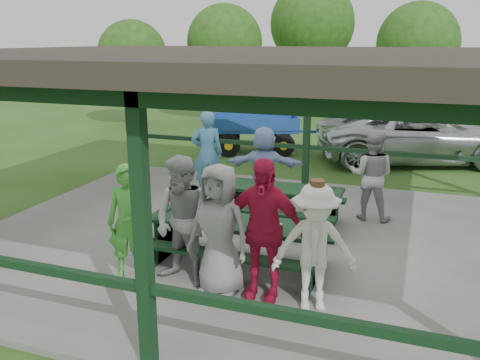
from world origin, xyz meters
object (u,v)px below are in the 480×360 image
at_px(contestant_red, 262,229).
at_px(pickup_truck, 416,136).
at_px(picnic_table_far, 278,201).
at_px(contestant_grey_mid, 219,230).
at_px(farm_trailer, 255,133).
at_px(contestant_white_fedora, 315,247).
at_px(contestant_grey_left, 184,222).
at_px(spectator_lblue, 264,167).
at_px(spectator_grey, 372,175).
at_px(spectator_blue, 207,153).
at_px(contestant_green, 129,222).
at_px(picnic_table_near, 238,238).

bearing_deg(contestant_red, pickup_truck, 79.56).
distance_m(picnic_table_far, contestant_grey_mid, 2.88).
distance_m(picnic_table_far, farm_trailer, 6.91).
xyz_separation_m(picnic_table_far, farm_trailer, (-2.55, 6.42, 0.06)).
xyz_separation_m(contestant_white_fedora, pickup_truck, (1.00, 9.52, -0.16)).
xyz_separation_m(contestant_white_fedora, farm_trailer, (-3.84, 9.24, -0.32)).
distance_m(contestant_grey_left, spectator_lblue, 3.64).
xyz_separation_m(contestant_grey_left, spectator_grey, (2.21, 3.70, -0.06)).
height_order(picnic_table_far, contestant_white_fedora, contestant_white_fedora).
height_order(contestant_grey_mid, contestant_red, contestant_red).
bearing_deg(contestant_grey_left, picnic_table_far, 89.35).
relative_size(picnic_table_far, spectator_blue, 1.25).
relative_size(contestant_grey_mid, farm_trailer, 0.51).
relative_size(contestant_red, contestant_white_fedora, 1.12).
bearing_deg(contestant_grey_mid, spectator_lblue, 105.16).
bearing_deg(farm_trailer, contestant_green, -103.48).
bearing_deg(spectator_lblue, picnic_table_near, 88.34).
distance_m(picnic_table_near, spectator_blue, 3.90).
bearing_deg(spectator_blue, contestant_grey_left, 84.75).
xyz_separation_m(picnic_table_near, spectator_grey, (1.67, 2.95, 0.40)).
relative_size(spectator_blue, spectator_grey, 1.09).
bearing_deg(pickup_truck, spectator_blue, 121.47).
bearing_deg(spectator_blue, contestant_grey_mid, 91.14).
bearing_deg(picnic_table_near, farm_trailer, 106.47).
bearing_deg(contestant_grey_mid, contestant_red, 14.41).
xyz_separation_m(contestant_grey_mid, contestant_white_fedora, (1.31, 0.02, -0.07)).
relative_size(contestant_green, spectator_lblue, 0.99).
bearing_deg(contestant_red, contestant_grey_mid, -172.81).
relative_size(contestant_green, contestant_grey_left, 0.91).
xyz_separation_m(contestant_grey_left, contestant_red, (1.17, -0.02, 0.04)).
height_order(contestant_grey_left, pickup_truck, contestant_grey_left).
xyz_separation_m(contestant_white_fedora, spectator_grey, (0.32, 3.77, 0.03)).
relative_size(picnic_table_near, contestant_red, 1.43).
bearing_deg(pickup_truck, contestant_white_fedora, 154.22).
xyz_separation_m(picnic_table_near, contestant_green, (-1.37, -0.85, 0.38)).
bearing_deg(contestant_white_fedora, contestant_green, 162.85).
distance_m(picnic_table_near, spectator_grey, 3.41).
bearing_deg(picnic_table_far, contestant_white_fedora, -65.52).
bearing_deg(pickup_truck, spectator_lblue, 134.15).
bearing_deg(contestant_grey_mid, pickup_truck, 83.48).
relative_size(picnic_table_near, contestant_white_fedora, 1.61).
xyz_separation_m(contestant_grey_mid, contestant_red, (0.59, 0.08, 0.06)).
height_order(picnic_table_near, contestant_grey_left, contestant_grey_left).
bearing_deg(contestant_grey_left, contestant_white_fedora, 9.46).
bearing_deg(spectator_blue, pickup_truck, -153.08).
xyz_separation_m(contestant_grey_left, farm_trailer, (-1.95, 9.17, -0.41)).
height_order(picnic_table_near, contestant_white_fedora, contestant_white_fedora).
height_order(picnic_table_far, spectator_grey, spectator_grey).
distance_m(picnic_table_near, contestant_white_fedora, 1.62).
relative_size(contestant_green, contestant_grey_mid, 0.93).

